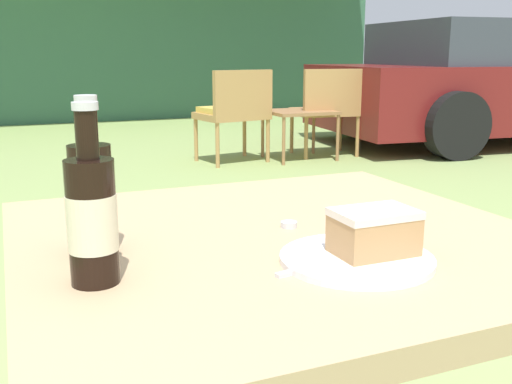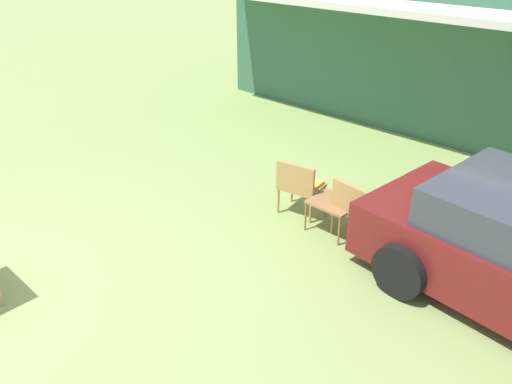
{
  "view_description": "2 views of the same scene",
  "coord_description": "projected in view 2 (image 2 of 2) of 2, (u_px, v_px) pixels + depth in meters",
  "views": [
    {
      "loc": [
        -0.41,
        -0.86,
        0.98
      ],
      "look_at": [
        0.0,
        0.1,
        0.73
      ],
      "focal_mm": 42.0,
      "sensor_mm": 36.0,
      "label": 1
    },
    {
      "loc": [
        5.35,
        -0.85,
        3.7
      ],
      "look_at": [
        1.76,
        3.0,
        0.9
      ],
      "focal_mm": 35.0,
      "sensor_mm": 36.0,
      "label": 2
    }
  ],
  "objects": [
    {
      "name": "wicker_chair_cushioned",
      "position": [
        300.0,
        184.0,
        7.06
      ],
      "size": [
        0.65,
        0.55,
        0.83
      ],
      "rotation": [
        0.0,
        0.0,
        3.32
      ],
      "color": "#B2844C",
      "rests_on": "ground_plane"
    },
    {
      "name": "wicker_chair_plain",
      "position": [
        356.0,
        206.0,
        6.48
      ],
      "size": [
        0.63,
        0.53,
        0.83
      ],
      "rotation": [
        0.0,
        0.0,
        3.02
      ],
      "color": "#B2844C",
      "rests_on": "ground_plane"
    },
    {
      "name": "garden_side_table",
      "position": [
        333.0,
        205.0,
        6.69
      ],
      "size": [
        0.6,
        0.52,
        0.46
      ],
      "color": "#996B42",
      "rests_on": "ground_plane"
    },
    {
      "name": "cabin_building",
      "position": [
        442.0,
        44.0,
        10.56
      ],
      "size": [
        8.95,
        4.62,
        3.01
      ],
      "color": "#38664C",
      "rests_on": "ground_plane"
    }
  ]
}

